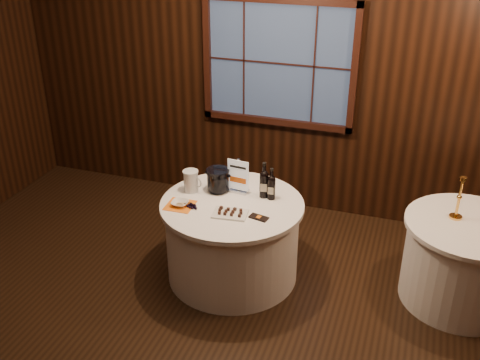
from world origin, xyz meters
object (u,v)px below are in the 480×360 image
(side_table, at_px, (463,262))
(sign_stand, at_px, (238,181))
(main_table, at_px, (232,239))
(port_bottle_right, at_px, (271,186))
(chocolate_box, at_px, (259,217))
(chocolate_plate, at_px, (230,213))
(brass_candlestick, at_px, (458,203))
(grape_bunch, at_px, (193,205))
(glass_pitcher, at_px, (191,181))
(ice_bucket, at_px, (218,180))
(port_bottle_left, at_px, (264,182))
(cracker_bowl, at_px, (180,203))

(side_table, relative_size, sign_stand, 3.27)
(main_table, height_order, port_bottle_right, port_bottle_right)
(side_table, relative_size, chocolate_box, 6.72)
(chocolate_plate, bearing_deg, side_table, 14.51)
(brass_candlestick, bearing_deg, sign_stand, -175.53)
(chocolate_box, bearing_deg, brass_candlestick, 30.88)
(side_table, relative_size, chocolate_plate, 3.46)
(side_table, height_order, grape_bunch, grape_bunch)
(chocolate_plate, distance_m, brass_candlestick, 1.91)
(glass_pitcher, bearing_deg, brass_candlestick, 19.19)
(sign_stand, height_order, chocolate_plate, sign_stand)
(main_table, xyz_separation_m, sign_stand, (-0.01, 0.21, 0.50))
(ice_bucket, bearing_deg, port_bottle_left, 4.28)
(port_bottle_right, xyz_separation_m, chocolate_plate, (-0.25, -0.39, -0.11))
(ice_bucket, height_order, chocolate_box, ice_bucket)
(side_table, height_order, cracker_bowl, cracker_bowl)
(sign_stand, bearing_deg, ice_bucket, -159.93)
(port_bottle_right, relative_size, ice_bucket, 1.37)
(ice_bucket, bearing_deg, side_table, 3.46)
(main_table, bearing_deg, port_bottle_right, 31.03)
(chocolate_plate, height_order, cracker_bowl, chocolate_plate)
(cracker_bowl, bearing_deg, chocolate_box, 1.14)
(side_table, bearing_deg, main_table, -171.47)
(main_table, relative_size, port_bottle_right, 4.28)
(ice_bucket, xyz_separation_m, glass_pitcher, (-0.23, -0.08, -0.01))
(port_bottle_right, bearing_deg, ice_bucket, 175.80)
(side_table, height_order, ice_bucket, ice_bucket)
(sign_stand, bearing_deg, port_bottle_left, 3.17)
(port_bottle_left, bearing_deg, grape_bunch, -155.73)
(brass_candlestick, bearing_deg, port_bottle_left, -174.42)
(main_table, relative_size, sign_stand, 3.87)
(sign_stand, relative_size, port_bottle_right, 1.11)
(chocolate_box, distance_m, cracker_bowl, 0.72)
(cracker_bowl, bearing_deg, port_bottle_left, 31.28)
(sign_stand, bearing_deg, grape_bunch, -119.27)
(grape_bunch, xyz_separation_m, glass_pitcher, (-0.13, 0.27, 0.08))
(port_bottle_left, distance_m, chocolate_box, 0.41)
(sign_stand, relative_size, chocolate_box, 2.06)
(ice_bucket, relative_size, glass_pitcher, 1.07)
(port_bottle_left, xyz_separation_m, glass_pitcher, (-0.66, -0.11, -0.04))
(brass_candlestick, bearing_deg, port_bottle_right, -173.60)
(port_bottle_right, bearing_deg, cracker_bowl, -158.42)
(brass_candlestick, bearing_deg, side_table, -24.75)
(sign_stand, xyz_separation_m, chocolate_plate, (0.07, -0.42, -0.10))
(grape_bunch, distance_m, glass_pitcher, 0.31)
(sign_stand, height_order, glass_pitcher, sign_stand)
(side_table, bearing_deg, sign_stand, -177.50)
(port_bottle_left, bearing_deg, port_bottle_right, -23.66)
(main_table, xyz_separation_m, side_table, (2.00, 0.30, 0.00))
(ice_bucket, bearing_deg, chocolate_box, -34.97)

